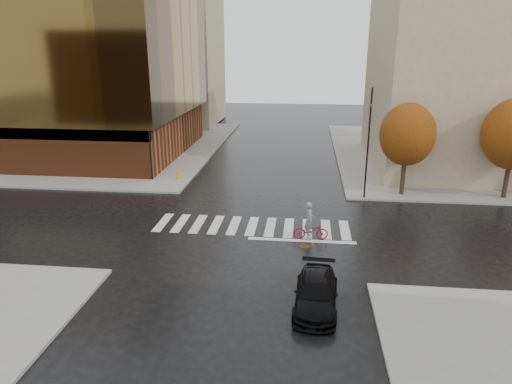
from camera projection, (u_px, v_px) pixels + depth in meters
ground at (251, 229)px, 26.89m from camera, size 120.00×120.00×0.00m
sidewalk_nw at (81, 145)px, 48.92m from camera, size 30.00×30.00×0.15m
sidewalk_ne at (490, 155)px, 44.52m from camera, size 30.00×30.00×0.15m
crosswalk at (252, 226)px, 27.36m from camera, size 12.00×3.00×0.01m
office_glass at (46, 67)px, 43.64m from camera, size 27.00×19.00×16.00m
building_ne_tan at (475, 60)px, 38.35m from camera, size 16.00×16.00×18.00m
building_nw_far at (165, 46)px, 60.40m from camera, size 14.00×12.00×20.00m
tree_ne_a at (407, 135)px, 31.46m from camera, size 3.80×3.80×6.50m
sedan at (316, 293)px, 18.83m from camera, size 2.00×4.40×1.25m
cyclist at (310, 227)px, 25.36m from camera, size 1.93×0.76×2.17m
traffic_light_nw at (149, 125)px, 34.94m from camera, size 0.23×0.21×7.64m
traffic_light_ne at (369, 136)px, 30.70m from camera, size 0.20×0.22×7.58m
fire_hydrant at (178, 174)px, 36.30m from camera, size 0.26×0.26×0.73m
manhole at (305, 246)px, 24.67m from camera, size 0.85×0.85×0.01m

